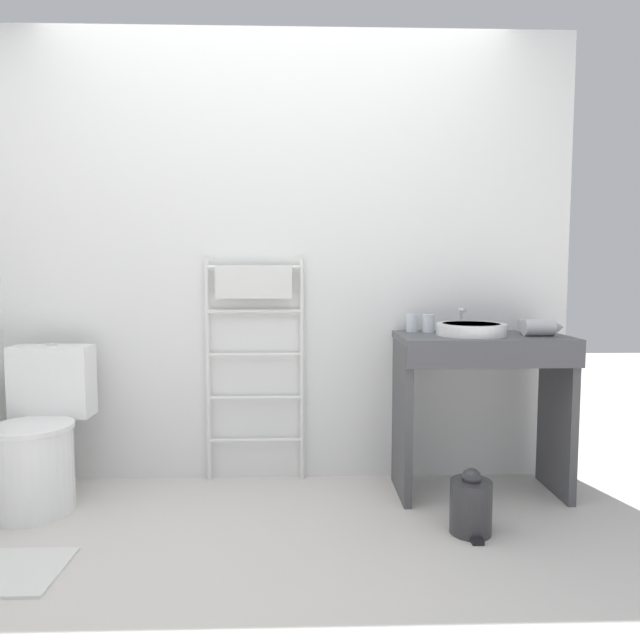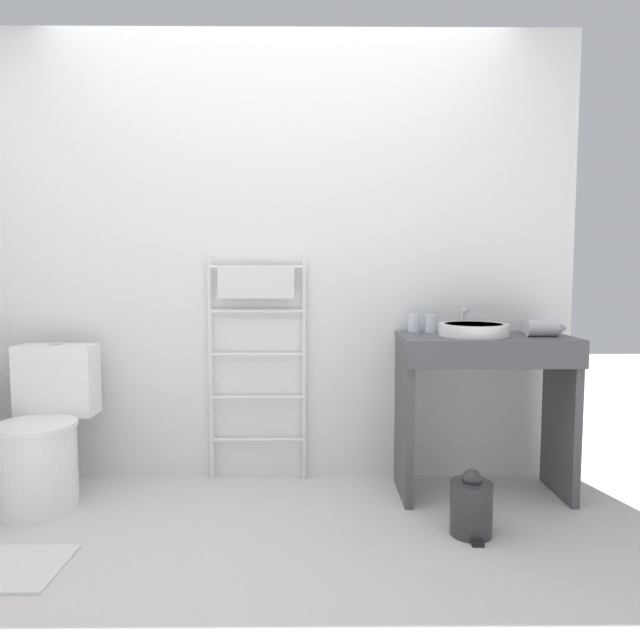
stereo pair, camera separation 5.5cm
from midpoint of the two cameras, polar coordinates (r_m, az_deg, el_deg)
ground_plane at (r=2.24m, az=-5.21°, el=-26.31°), size 12.00×12.00×0.00m
wall_back at (r=3.20m, az=-3.47°, el=6.10°), size 3.23×0.12×2.45m
toilet at (r=3.18m, az=-25.51°, el=-10.74°), size 0.40×0.53×0.79m
towel_radiator at (r=3.12m, az=-5.83°, el=-0.14°), size 0.54×0.06×1.23m
vanity_counter at (r=3.06m, az=16.56°, el=-6.65°), size 0.85×0.47×0.83m
sink_basin at (r=3.00m, az=15.62°, el=-0.90°), size 0.35×0.35×0.06m
faucet at (r=3.17m, az=14.69°, el=0.37°), size 0.02×0.10×0.13m
cup_near_wall at (r=3.11m, az=9.92°, el=-0.30°), size 0.06×0.06×0.10m
cup_near_edge at (r=3.10m, az=11.54°, el=-0.35°), size 0.06×0.06×0.10m
hair_dryer at (r=3.08m, az=21.88°, el=-0.73°), size 0.21×0.18×0.08m
trash_bin at (r=2.73m, az=15.48°, el=-17.53°), size 0.18×0.22×0.29m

